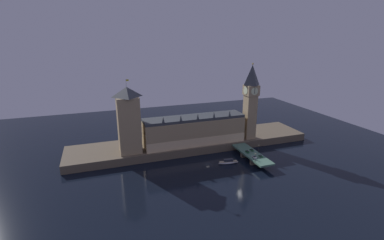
{
  "coord_description": "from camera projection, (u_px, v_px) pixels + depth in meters",
  "views": [
    {
      "loc": [
        -79.22,
        -188.12,
        98.06
      ],
      "look_at": [
        -6.5,
        20.0,
        31.79
      ],
      "focal_mm": 26.0,
      "sensor_mm": 36.0,
      "label": 1
    }
  ],
  "objects": [
    {
      "name": "street_lamp_far",
      "position": [
        237.0,
        144.0,
        239.19
      ],
      "size": [
        1.34,
        0.6,
        6.01
      ],
      "color": "#2D3333",
      "rests_on": "bridge"
    },
    {
      "name": "victoria_tower",
      "position": [
        129.0,
        120.0,
        222.76
      ],
      "size": [
        17.51,
        17.51,
        60.02
      ],
      "color": "tan",
      "rests_on": "embankment"
    },
    {
      "name": "street_lamp_near",
      "position": [
        256.0,
        156.0,
        212.38
      ],
      "size": [
        1.34,
        0.6,
        7.07
      ],
      "color": "#2D3333",
      "rests_on": "bridge"
    },
    {
      "name": "car_northbound_trail",
      "position": [
        254.0,
        157.0,
        220.17
      ],
      "size": [
        2.02,
        3.93,
        1.32
      ],
      "color": "white",
      "rests_on": "bridge"
    },
    {
      "name": "street_lamp_mid",
      "position": [
        259.0,
        147.0,
        229.53
      ],
      "size": [
        1.34,
        0.6,
        6.95
      ],
      "color": "#2D3333",
      "rests_on": "bridge"
    },
    {
      "name": "car_southbound_trail",
      "position": [
        252.0,
        150.0,
        234.1
      ],
      "size": [
        1.84,
        4.44,
        1.3
      ],
      "color": "#235633",
      "rests_on": "bridge"
    },
    {
      "name": "car_southbound_lead",
      "position": [
        261.0,
        156.0,
        222.02
      ],
      "size": [
        1.91,
        4.06,
        1.37
      ],
      "color": "#235633",
      "rests_on": "bridge"
    },
    {
      "name": "ground_plane",
      "position": [
        208.0,
        164.0,
        223.33
      ],
      "size": [
        400.0,
        400.0,
        0.0
      ],
      "primitive_type": "plane",
      "color": "black"
    },
    {
      "name": "bridge",
      "position": [
        252.0,
        155.0,
        229.3
      ],
      "size": [
        12.81,
        46.0,
        5.85
      ],
      "color": "#4C7560",
      "rests_on": "ground_plane"
    },
    {
      "name": "boat_upstream",
      "position": [
        228.0,
        162.0,
        223.23
      ],
      "size": [
        16.81,
        6.12,
        4.01
      ],
      "color": "white",
      "rests_on": "ground_plane"
    },
    {
      "name": "pedestrian_near_rail",
      "position": [
        253.0,
        159.0,
        216.48
      ],
      "size": [
        0.38,
        0.38,
        1.71
      ],
      "color": "black",
      "rests_on": "bridge"
    },
    {
      "name": "car_northbound_lead",
      "position": [
        247.0,
        152.0,
        230.3
      ],
      "size": [
        1.86,
        4.37,
        1.53
      ],
      "color": "#235633",
      "rests_on": "bridge"
    },
    {
      "name": "parliament_hall",
      "position": [
        194.0,
        130.0,
        245.47
      ],
      "size": [
        89.29,
        20.88,
        29.44
      ],
      "color": "tan",
      "rests_on": "embankment"
    },
    {
      "name": "embankment",
      "position": [
        192.0,
        143.0,
        257.61
      ],
      "size": [
        220.0,
        42.0,
        6.78
      ],
      "color": "brown",
      "rests_on": "ground_plane"
    },
    {
      "name": "clock_tower",
      "position": [
        251.0,
        100.0,
        250.96
      ],
      "size": [
        11.81,
        11.92,
        69.4
      ],
      "color": "tan",
      "rests_on": "embankment"
    }
  ]
}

